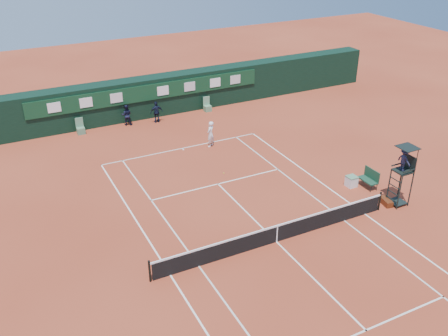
# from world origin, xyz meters

# --- Properties ---
(ground) EXTENTS (90.00, 90.00, 0.00)m
(ground) POSITION_xyz_m (0.00, 0.00, 0.00)
(ground) COLOR #AC4328
(ground) RESTS_ON ground
(court_lines) EXTENTS (11.05, 23.85, 0.01)m
(court_lines) POSITION_xyz_m (0.00, 0.00, 0.01)
(court_lines) COLOR silver
(court_lines) RESTS_ON ground
(tennis_net) EXTENTS (12.90, 0.10, 1.10)m
(tennis_net) POSITION_xyz_m (0.00, 0.00, 0.51)
(tennis_net) COLOR black
(tennis_net) RESTS_ON ground
(back_wall) EXTENTS (40.00, 1.65, 3.00)m
(back_wall) POSITION_xyz_m (0.00, 18.74, 1.51)
(back_wall) COLOR black
(back_wall) RESTS_ON ground
(linesman_chair_left) EXTENTS (0.55, 0.50, 1.15)m
(linesman_chair_left) POSITION_xyz_m (-5.50, 17.48, 0.32)
(linesman_chair_left) COLOR #55825E
(linesman_chair_left) RESTS_ON ground
(linesman_chair_right) EXTENTS (0.55, 0.50, 1.15)m
(linesman_chair_right) POSITION_xyz_m (4.50, 17.48, 0.32)
(linesman_chair_right) COLOR #5D8E64
(linesman_chair_right) RESTS_ON ground
(umpire_chair) EXTENTS (0.96, 0.95, 3.42)m
(umpire_chair) POSITION_xyz_m (7.71, 0.01, 2.46)
(umpire_chair) COLOR black
(umpire_chair) RESTS_ON ground
(player_bench) EXTENTS (0.56, 1.20, 1.10)m
(player_bench) POSITION_xyz_m (7.65, 2.20, 0.60)
(player_bench) COLOR #1A432E
(player_bench) RESTS_ON ground
(tennis_bag) EXTENTS (0.55, 0.93, 0.33)m
(tennis_bag) POSITION_xyz_m (7.16, 0.26, 0.16)
(tennis_bag) COLOR black
(tennis_bag) RESTS_ON ground
(cooler) EXTENTS (0.57, 0.57, 0.65)m
(cooler) POSITION_xyz_m (6.77, 2.70, 0.33)
(cooler) COLOR white
(cooler) RESTS_ON ground
(tennis_ball) EXTENTS (0.08, 0.08, 0.08)m
(tennis_ball) POSITION_xyz_m (0.87, 7.39, 0.04)
(tennis_ball) COLOR yellow
(tennis_ball) RESTS_ON ground
(player) EXTENTS (0.78, 0.74, 1.79)m
(player) POSITION_xyz_m (1.87, 11.35, 0.89)
(player) COLOR white
(player) RESTS_ON ground
(ball_kid_left) EXTENTS (0.93, 0.83, 1.57)m
(ball_kid_left) POSITION_xyz_m (-2.05, 17.57, 0.79)
(ball_kid_left) COLOR black
(ball_kid_left) RESTS_ON ground
(ball_kid_right) EXTENTS (0.97, 0.44, 1.64)m
(ball_kid_right) POSITION_xyz_m (0.11, 17.03, 0.82)
(ball_kid_right) COLOR black
(ball_kid_right) RESTS_ON ground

